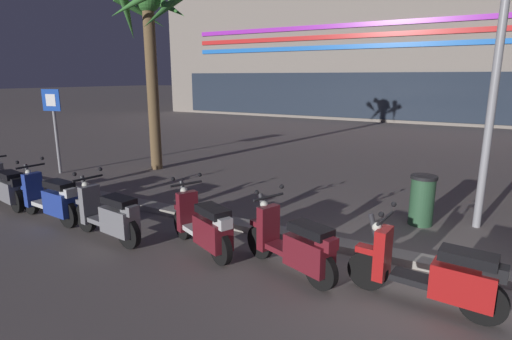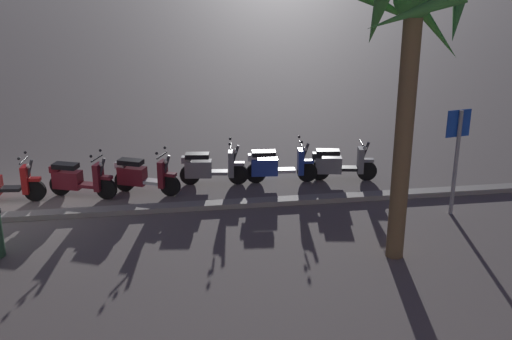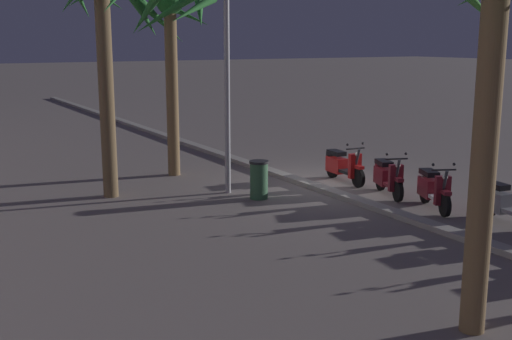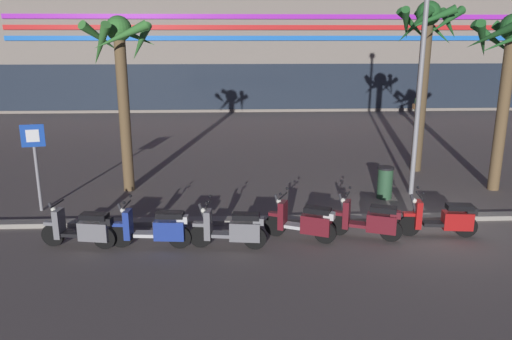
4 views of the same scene
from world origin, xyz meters
TOP-DOWN VIEW (x-y plane):
  - ground_plane at (0.00, 0.00)m, footprint 200.00×200.00m
  - curb_strip at (0.00, 0.46)m, footprint 60.00×0.36m
  - mall_facade_backdrop at (-0.39, 26.03)m, footprint 42.45×12.24m
  - scooter_grey_mid_rear at (-8.23, -0.94)m, footprint 1.74×0.64m
  - scooter_blue_gap_after_mid at (-6.59, -1.03)m, footprint 1.86×0.56m
  - scooter_grey_second_in_line at (-4.87, -1.14)m, footprint 1.76×0.59m
  - scooter_maroon_last_in_row at (-3.19, -0.76)m, footprint 1.63×0.89m
  - scooter_maroon_mid_front at (-1.66, -0.74)m, footprint 1.66×0.84m
  - scooter_red_lead_nearest at (0.13, -0.69)m, footprint 1.86×0.57m
  - crossing_sign at (-10.13, 1.63)m, footprint 0.59×0.17m
  - palm_tree_mid_walkway at (-8.10, 3.46)m, footprint 2.17×2.15m
  - litter_bin at (-0.40, 2.29)m, footprint 0.48×0.48m

SIDE VIEW (x-z plane):
  - ground_plane at x=0.00m, z-range 0.00..0.00m
  - curb_strip at x=0.00m, z-range 0.00..0.12m
  - scooter_red_lead_nearest at x=0.13m, z-range -0.14..1.03m
  - scooter_grey_mid_rear at x=-8.23m, z-range -0.08..0.97m
  - scooter_maroon_mid_front at x=-1.66m, z-range -0.14..1.04m
  - scooter_grey_second_in_line at x=-4.87m, z-range -0.14..1.04m
  - scooter_maroon_last_in_row at x=-3.19m, z-range -0.13..1.04m
  - scooter_blue_gap_after_mid at x=-6.59m, z-range -0.13..1.05m
  - litter_bin at x=-0.40m, z-range 0.01..0.96m
  - crossing_sign at x=-10.13m, z-range 0.30..2.70m
  - palm_tree_mid_walkway at x=-8.10m, z-range 1.28..6.49m
  - mall_facade_backdrop at x=-0.39m, z-range -0.01..10.04m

